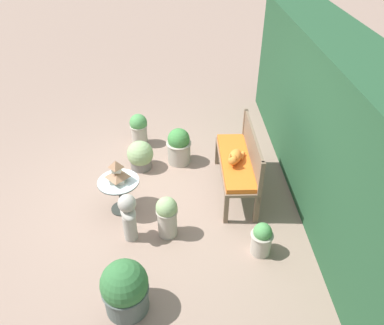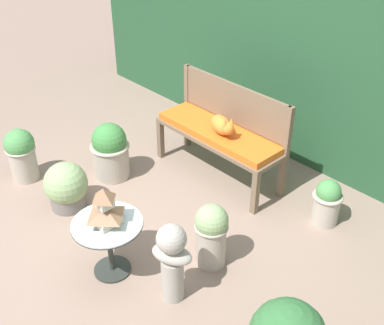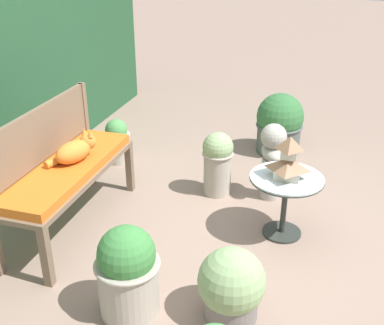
% 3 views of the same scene
% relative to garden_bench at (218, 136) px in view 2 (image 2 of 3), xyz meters
% --- Properties ---
extents(ground, '(30.00, 30.00, 0.00)m').
position_rel_garden_bench_xyz_m(ground, '(0.17, -1.24, -0.48)').
color(ground, gray).
extents(foliage_hedge_back, '(6.40, 0.94, 2.21)m').
position_rel_garden_bench_xyz_m(foliage_hedge_back, '(0.17, 1.32, 0.62)').
color(foliage_hedge_back, '#234C2D').
rests_on(foliage_hedge_back, ground).
extents(garden_bench, '(1.46, 0.47, 0.57)m').
position_rel_garden_bench_xyz_m(garden_bench, '(0.00, 0.00, 0.00)').
color(garden_bench, brown).
rests_on(garden_bench, ground).
extents(bench_backrest, '(1.46, 0.06, 1.00)m').
position_rel_garden_bench_xyz_m(bench_backrest, '(0.00, 0.21, 0.24)').
color(bench_backrest, brown).
rests_on(bench_backrest, ground).
extents(cat, '(0.39, 0.31, 0.23)m').
position_rel_garden_bench_xyz_m(cat, '(0.09, -0.04, 0.17)').
color(cat, orange).
rests_on(cat, garden_bench).
extents(patio_table, '(0.57, 0.57, 0.51)m').
position_rel_garden_bench_xyz_m(patio_table, '(0.39, -1.66, -0.08)').
color(patio_table, '#2D332D').
rests_on(patio_table, ground).
extents(pagoda_birdhouse, '(0.26, 0.26, 0.33)m').
position_rel_garden_bench_xyz_m(pagoda_birdhouse, '(0.39, -1.66, 0.17)').
color(pagoda_birdhouse, beige).
rests_on(pagoda_birdhouse, patio_table).
extents(garden_bust, '(0.37, 0.29, 0.71)m').
position_rel_garden_bench_xyz_m(garden_bust, '(0.95, -1.47, -0.08)').
color(garden_bust, '#A39E93').
rests_on(garden_bust, ground).
extents(potted_plant_bench_right, '(0.43, 0.43, 0.48)m').
position_rel_garden_bench_xyz_m(potted_plant_bench_right, '(-0.62, -1.46, -0.25)').
color(potted_plant_bench_right, slate).
rests_on(potted_plant_bench_right, ground).
extents(potted_plant_table_far, '(0.28, 0.28, 0.46)m').
position_rel_garden_bench_xyz_m(potted_plant_table_far, '(1.24, 0.18, -0.25)').
color(potted_plant_table_far, '#ADA393').
rests_on(potted_plant_table_far, ground).
extents(potted_plant_hedge_corner, '(0.42, 0.42, 0.62)m').
position_rel_garden_bench_xyz_m(potted_plant_hedge_corner, '(-0.77, -0.83, -0.17)').
color(potted_plant_hedge_corner, '#ADA393').
rests_on(potted_plant_hedge_corner, ground).
extents(potted_plant_path_edge, '(0.31, 0.31, 0.59)m').
position_rel_garden_bench_xyz_m(potted_plant_path_edge, '(-1.36, -1.54, -0.17)').
color(potted_plant_path_edge, '#ADA393').
rests_on(potted_plant_path_edge, ground).
extents(potted_plant_bench_left, '(0.28, 0.28, 0.60)m').
position_rel_garden_bench_xyz_m(potted_plant_bench_left, '(0.89, -0.99, -0.16)').
color(potted_plant_bench_left, '#ADA393').
rests_on(potted_plant_bench_left, ground).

